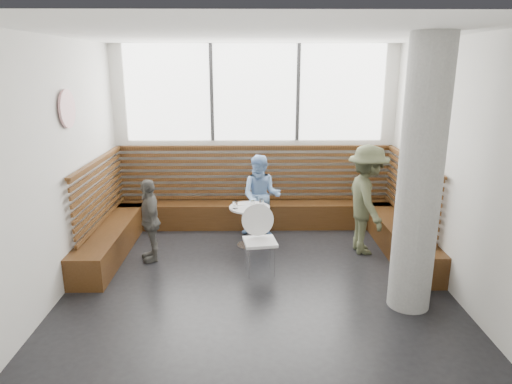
{
  "coord_description": "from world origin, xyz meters",
  "views": [
    {
      "loc": [
        -0.09,
        -5.61,
        2.86
      ],
      "look_at": [
        0.0,
        1.0,
        1.0
      ],
      "focal_mm": 32.0,
      "sensor_mm": 36.0,
      "label": 1
    }
  ],
  "objects_px": {
    "adult_man": "(367,200)",
    "concrete_column": "(420,179)",
    "child_back": "(261,196)",
    "cafe_table": "(250,218)",
    "child_left": "(150,220)",
    "cafe_chair": "(260,234)"
  },
  "relations": [
    {
      "from": "child_left",
      "to": "adult_man",
      "type": "bearing_deg",
      "value": 75.76
    },
    {
      "from": "cafe_chair",
      "to": "child_back",
      "type": "distance_m",
      "value": 1.42
    },
    {
      "from": "adult_man",
      "to": "concrete_column",
      "type": "bearing_deg",
      "value": -178.45
    },
    {
      "from": "cafe_table",
      "to": "adult_man",
      "type": "xyz_separation_m",
      "value": [
        1.8,
        -0.25,
        0.37
      ]
    },
    {
      "from": "concrete_column",
      "to": "cafe_chair",
      "type": "distance_m",
      "value": 2.3
    },
    {
      "from": "cafe_chair",
      "to": "child_left",
      "type": "bearing_deg",
      "value": 156.62
    },
    {
      "from": "child_back",
      "to": "concrete_column",
      "type": "bearing_deg",
      "value": -43.64
    },
    {
      "from": "concrete_column",
      "to": "adult_man",
      "type": "height_order",
      "value": "concrete_column"
    },
    {
      "from": "child_left",
      "to": "concrete_column",
      "type": "bearing_deg",
      "value": 49.0
    },
    {
      "from": "concrete_column",
      "to": "child_back",
      "type": "relative_size",
      "value": 2.28
    },
    {
      "from": "concrete_column",
      "to": "child_left",
      "type": "height_order",
      "value": "concrete_column"
    },
    {
      "from": "adult_man",
      "to": "cafe_table",
      "type": "bearing_deg",
      "value": 78.52
    },
    {
      "from": "concrete_column",
      "to": "child_left",
      "type": "xyz_separation_m",
      "value": [
        -3.43,
        1.41,
        -0.97
      ]
    },
    {
      "from": "cafe_table",
      "to": "child_back",
      "type": "height_order",
      "value": "child_back"
    },
    {
      "from": "concrete_column",
      "to": "child_back",
      "type": "height_order",
      "value": "concrete_column"
    },
    {
      "from": "cafe_table",
      "to": "child_left",
      "type": "height_order",
      "value": "child_left"
    },
    {
      "from": "cafe_table",
      "to": "cafe_chair",
      "type": "relative_size",
      "value": 0.7
    },
    {
      "from": "concrete_column",
      "to": "cafe_chair",
      "type": "height_order",
      "value": "concrete_column"
    },
    {
      "from": "adult_man",
      "to": "child_back",
      "type": "height_order",
      "value": "adult_man"
    },
    {
      "from": "adult_man",
      "to": "child_left",
      "type": "relative_size",
      "value": 1.36
    },
    {
      "from": "concrete_column",
      "to": "child_left",
      "type": "bearing_deg",
      "value": 157.68
    },
    {
      "from": "cafe_table",
      "to": "child_back",
      "type": "xyz_separation_m",
      "value": [
        0.2,
        0.49,
        0.22
      ]
    }
  ]
}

